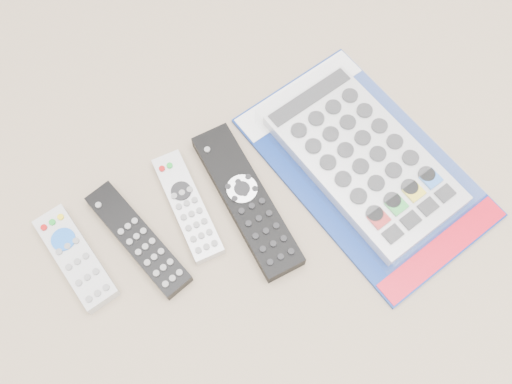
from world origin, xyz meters
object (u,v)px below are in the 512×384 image
remote_slim_black (138,239)px  remote_silver_dvd (188,206)px  remote_small_grey (76,258)px  remote_large_black (247,200)px  jumbo_remote_packaged (364,159)px

remote_slim_black → remote_silver_dvd: bearing=-4.5°
remote_small_grey → remote_slim_black: (0.09, -0.02, -0.00)m
remote_slim_black → remote_silver_dvd: remote_slim_black is taller
remote_slim_black → remote_large_black: size_ratio=0.80×
remote_large_black → jumbo_remote_packaged: size_ratio=0.63×
remote_large_black → remote_silver_dvd: bearing=157.5°
remote_silver_dvd → remote_large_black: bearing=-19.7°
remote_small_grey → remote_silver_dvd: (0.17, -0.01, -0.00)m
remote_silver_dvd → remote_large_black: size_ratio=0.71×
remote_large_black → jumbo_remote_packaged: (0.18, -0.03, 0.01)m
remote_slim_black → remote_large_black: bearing=-20.7°
remote_silver_dvd → remote_small_grey: bearing=-177.7°
remote_slim_black → remote_large_black: remote_large_black is taller
jumbo_remote_packaged → remote_slim_black: bearing=163.3°
remote_small_grey → remote_silver_dvd: 0.17m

